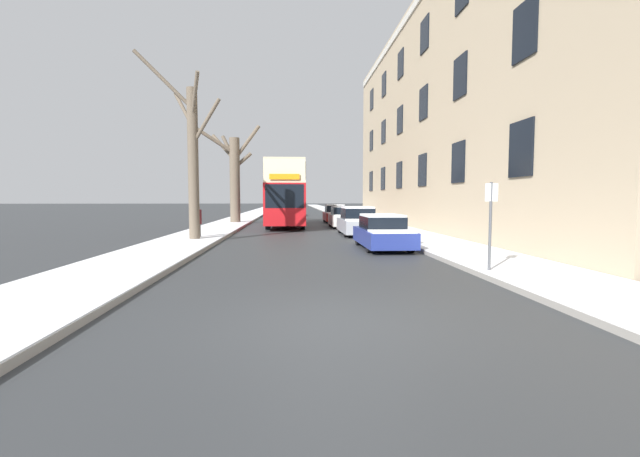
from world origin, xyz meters
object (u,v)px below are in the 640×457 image
object	(u,v)px
pedestrian_left_sidewalk	(198,221)
parked_car_1	(358,222)
bare_tree_left_1	(234,174)
double_decker_bus	(286,191)
street_sign_post	(490,222)
parked_car_2	(344,218)
oncoming_van	(279,205)
parked_car_0	(383,233)
bare_tree_left_0	(192,156)
parked_car_3	(335,214)

from	to	relation	value
pedestrian_left_sidewalk	parked_car_1	bearing A→B (deg)	128.33
bare_tree_left_1	double_decker_bus	bearing A→B (deg)	-38.97
pedestrian_left_sidewalk	street_sign_post	xyz separation A→B (m)	(9.21, -9.89, 0.45)
parked_car_2	pedestrian_left_sidewalk	distance (m)	11.32
oncoming_van	bare_tree_left_1	bearing A→B (deg)	-102.36
double_decker_bus	pedestrian_left_sidewalk	world-z (taller)	double_decker_bus
bare_tree_left_1	oncoming_van	size ratio (longest dim) A/B	1.43
parked_car_0	parked_car_2	size ratio (longest dim) A/B	1.04
parked_car_1	bare_tree_left_0	bearing A→B (deg)	-156.94
bare_tree_left_1	double_decker_bus	distance (m)	5.22
bare_tree_left_1	bare_tree_left_0	bearing A→B (deg)	-90.02
bare_tree_left_0	parked_car_1	bearing A→B (deg)	23.06
parked_car_0	oncoming_van	size ratio (longest dim) A/B	0.80
parked_car_1	parked_car_2	bearing A→B (deg)	90.00
parked_car_0	oncoming_van	distance (m)	30.50
bare_tree_left_1	parked_car_3	xyz separation A→B (m)	(7.82, 1.68, -3.11)
bare_tree_left_1	parked_car_2	size ratio (longest dim) A/B	1.87
oncoming_van	pedestrian_left_sidewalk	world-z (taller)	oncoming_van
bare_tree_left_0	bare_tree_left_1	distance (m)	13.59
bare_tree_left_0	parked_car_2	xyz separation A→B (m)	(7.83, 9.11, -3.13)
parked_car_3	oncoming_van	world-z (taller)	oncoming_van
parked_car_3	oncoming_van	xyz separation A→B (m)	(-4.84, 11.92, 0.59)
parked_car_2	street_sign_post	xyz separation A→B (m)	(1.37, -18.05, 0.69)
bare_tree_left_0	parked_car_1	size ratio (longest dim) A/B	1.89
double_decker_bus	street_sign_post	xyz separation A→B (m)	(5.27, -19.36, -1.09)
bare_tree_left_1	oncoming_van	world-z (taller)	bare_tree_left_1
street_sign_post	parked_car_3	bearing A→B (deg)	93.24
bare_tree_left_0	parked_car_1	world-z (taller)	bare_tree_left_0
pedestrian_left_sidewalk	double_decker_bus	bearing A→B (deg)	178.84
pedestrian_left_sidewalk	parked_car_3	bearing A→B (deg)	172.76
double_decker_bus	bare_tree_left_1	bearing A→B (deg)	141.03
parked_car_2	street_sign_post	world-z (taller)	street_sign_post
double_decker_bus	parked_car_0	xyz separation A→B (m)	(3.90, -13.33, -1.82)
bare_tree_left_0	parked_car_0	size ratio (longest dim) A/B	1.96
pedestrian_left_sidewalk	bare_tree_left_0	bearing A→B (deg)	22.09
bare_tree_left_0	street_sign_post	xyz separation A→B (m)	(9.20, -8.94, -2.44)
double_decker_bus	parked_car_1	bearing A→B (deg)	-61.19
bare_tree_left_1	parked_car_0	xyz separation A→B (m)	(7.82, -16.50, -3.16)
bare_tree_left_0	double_decker_bus	bearing A→B (deg)	69.33
double_decker_bus	street_sign_post	size ratio (longest dim) A/B	4.30
bare_tree_left_1	double_decker_bus	size ratio (longest dim) A/B	0.75
oncoming_van	pedestrian_left_sidewalk	distance (m)	26.42
parked_car_2	parked_car_3	xyz separation A→B (m)	(0.00, 6.17, 0.01)
parked_car_1	parked_car_3	size ratio (longest dim) A/B	1.05
parked_car_2	parked_car_3	distance (m)	6.17
bare_tree_left_0	street_sign_post	world-z (taller)	bare_tree_left_0
double_decker_bus	bare_tree_left_0	bearing A→B (deg)	-110.67
double_decker_bus	street_sign_post	world-z (taller)	double_decker_bus
double_decker_bus	parked_car_2	bearing A→B (deg)	-18.56
bare_tree_left_1	pedestrian_left_sidewalk	distance (m)	12.96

